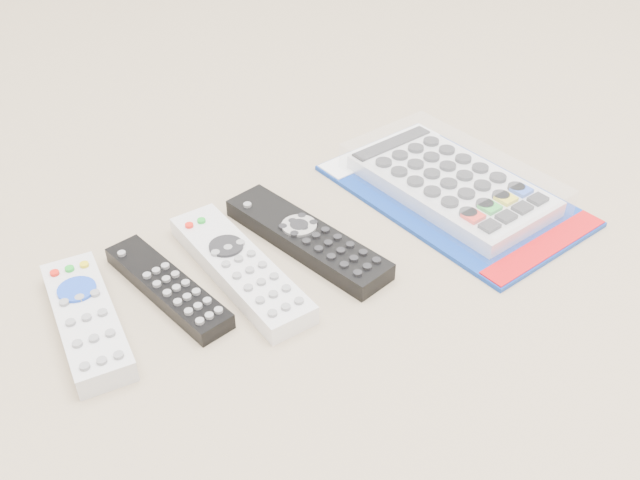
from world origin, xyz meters
TOP-DOWN VIEW (x-y plane):
  - remote_small_grey at (-0.21, 0.00)m, footprint 0.08×0.18m
  - remote_slim_black at (-0.13, 0.00)m, footprint 0.06×0.17m
  - remote_silver_dvd at (-0.06, -0.01)m, footprint 0.06×0.21m
  - remote_large_black at (0.03, -0.01)m, footprint 0.08×0.21m
  - jumbo_remote_packaged at (0.22, -0.04)m, footprint 0.19×0.30m

SIDE VIEW (x-z plane):
  - remote_slim_black at x=-0.13m, z-range 0.00..0.02m
  - remote_large_black at x=0.03m, z-range 0.00..0.02m
  - remote_silver_dvd at x=-0.06m, z-range 0.00..0.02m
  - remote_small_grey at x=-0.21m, z-range 0.00..0.03m
  - jumbo_remote_packaged at x=0.22m, z-range 0.00..0.04m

